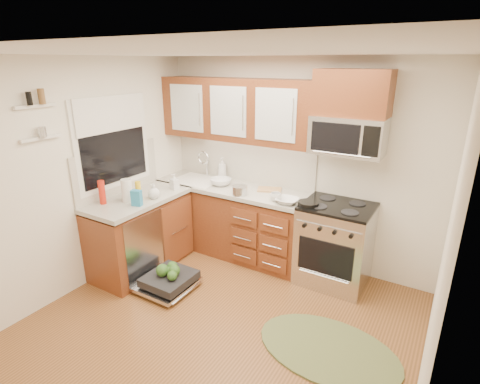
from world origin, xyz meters
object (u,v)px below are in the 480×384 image
Objects in this scene: paper_towel_roll at (127,191)px; microwave at (348,136)px; cup at (276,197)px; bowl_a at (287,201)px; range at (335,244)px; dishwasher at (167,281)px; stock_pot at (240,190)px; rug at (328,349)px; sink at (197,189)px; cutting_board at (269,190)px; bowl_b at (221,182)px; skillet at (308,204)px; upper_cabinets at (236,110)px.

microwave is at bearing 29.23° from paper_towel_roll.
microwave reaches higher than cup.
microwave is 0.96m from bowl_a.
microwave is at bearing 90.00° from range.
dishwasher is at bearing -6.67° from paper_towel_roll.
stock_pot is 0.74× the size of bowl_a.
bowl_a is (0.61, 0.03, -0.03)m from stock_pot.
sink is at bearing 153.91° from rug.
stock_pot reaches higher than cutting_board.
stock_pot is at bearing -169.54° from range.
cup is (-1.01, 0.94, 0.96)m from rug.
sink reaches higher than dishwasher.
dishwasher is at bearing -90.10° from bowl_b.
microwave is 2.13m from sink.
dishwasher is at bearing -132.37° from cup.
microwave is 2.55m from dishwasher.
range is 2.44m from paper_towel_roll.
rug is at bearing -74.89° from microwave.
cup is at bearing 180.00° from bowl_a.
microwave is 2.79× the size of bowl_b.
sink is at bearing 109.20° from dishwasher.
skillet reaches higher than bowl_a.
stock_pot reaches higher than skillet.
stock_pot is 0.41m from cutting_board.
bowl_b reaches higher than bowl_a.
skillet is at bearing 0.75° from cup.
rug is at bearing -45.01° from cutting_board.
range reaches higher than cutting_board.
dishwasher is 1.81m from skillet.
rug is 1.98m from stock_pot.
upper_cabinets is 10.96× the size of stock_pot.
microwave is 3.03× the size of bowl_a.
cutting_board is 0.65m from bowl_b.
stock_pot is (-0.86, -0.04, 0.01)m from skillet.
cutting_board is at bearing 172.44° from range.
cup reaches higher than bowl_a.
stock_pot is at bearing -163.83° from microwave.
skillet reaches higher than range.
stock_pot is (0.79, -0.20, 0.18)m from sink.
dishwasher is 2.79× the size of bowl_a.
paper_towel_roll is (-0.98, -0.85, 0.08)m from stock_pot.
paper_towel_roll reaches higher than bowl_a.
cup reaches higher than sink.
bowl_a reaches higher than range.
bowl_b reaches higher than rug.
sink is 2.47× the size of bowl_a.
rug is 1.48m from skillet.
paper_towel_roll reaches higher than stock_pot.
sink is 1.04m from cutting_board.
paper_towel_roll is at bearing -150.86° from bowl_a.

